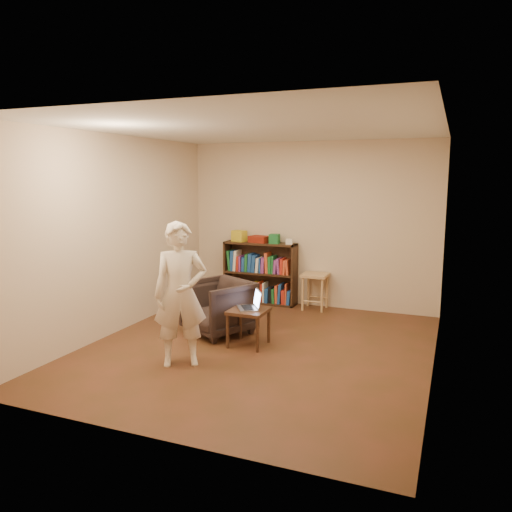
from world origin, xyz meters
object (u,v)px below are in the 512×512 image
at_px(bookshelf, 261,276).
at_px(side_table, 249,316).
at_px(person, 180,294).
at_px(armchair, 218,307).
at_px(stool, 315,281).
at_px(laptop, 252,304).

distance_m(bookshelf, side_table, 2.12).
height_order(bookshelf, person, person).
xyz_separation_m(armchair, side_table, (0.56, -0.29, 0.02)).
xyz_separation_m(stool, armchair, (-0.86, -1.66, -0.10)).
height_order(stool, person, person).
xyz_separation_m(stool, person, (-0.75, -2.80, 0.34)).
bearing_deg(laptop, person, -61.45).
distance_m(bookshelf, stool, 0.94).
xyz_separation_m(armchair, laptop, (0.58, -0.24, 0.15)).
distance_m(side_table, laptop, 0.14).
distance_m(stool, armchair, 1.88).
height_order(stool, laptop, laptop).
relative_size(bookshelf, armchair, 1.52).
bearing_deg(stool, bookshelf, 176.10).
xyz_separation_m(bookshelf, stool, (0.94, -0.06, 0.01)).
bearing_deg(laptop, armchair, -146.31).
relative_size(armchair, laptop, 1.97).
bearing_deg(person, armchair, 63.90).
bearing_deg(laptop, stool, 137.93).
distance_m(stool, laptop, 1.93).
height_order(side_table, laptop, laptop).
bearing_deg(person, side_table, 30.41).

